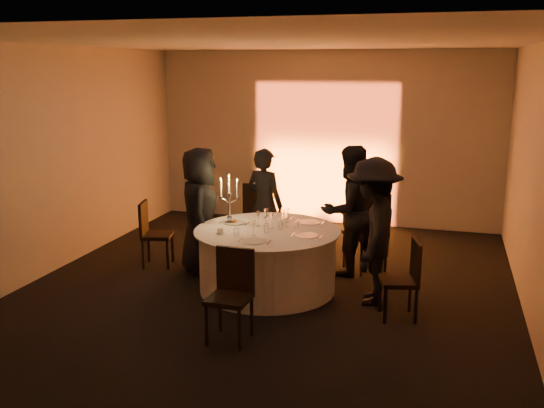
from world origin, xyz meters
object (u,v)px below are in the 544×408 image
(guest_left, at_px, (200,211))
(chair_back_right, at_px, (370,228))
(coffee_cup, at_px, (220,231))
(chair_back_left, at_px, (260,212))
(chair_right, at_px, (406,275))
(guest_back_right, at_px, (349,211))
(guest_right, at_px, (373,231))
(banquet_table, at_px, (267,260))
(chair_left, at_px, (152,230))
(guest_back_left, at_px, (265,204))
(chair_front, at_px, (232,289))
(candelabra, at_px, (229,206))

(guest_left, bearing_deg, chair_back_right, -93.96)
(coffee_cup, bearing_deg, chair_back_left, 93.62)
(chair_right, distance_m, coffee_cup, 2.22)
(chair_back_left, relative_size, chair_right, 1.15)
(guest_back_right, height_order, guest_right, guest_back_right)
(chair_back_left, bearing_deg, chair_back_right, 179.38)
(banquet_table, distance_m, coffee_cup, 0.72)
(chair_back_left, height_order, guest_right, guest_right)
(guest_back_right, xyz_separation_m, coffee_cup, (-1.36, -1.19, -0.07))
(chair_left, bearing_deg, coffee_cup, -134.34)
(guest_back_left, bearing_deg, banquet_table, 127.19)
(banquet_table, xyz_separation_m, chair_left, (-1.80, 0.43, 0.13))
(banquet_table, distance_m, chair_front, 1.43)
(banquet_table, relative_size, guest_right, 1.04)
(chair_back_left, bearing_deg, guest_back_left, 134.31)
(guest_back_left, height_order, candelabra, guest_back_left)
(chair_left, bearing_deg, candelabra, -116.95)
(banquet_table, height_order, chair_front, chair_front)
(chair_back_right, relative_size, guest_left, 0.63)
(guest_right, distance_m, candelabra, 1.85)
(chair_right, xyz_separation_m, chair_front, (-1.66, -1.00, 0.03))
(chair_right, distance_m, guest_left, 2.89)
(chair_back_left, bearing_deg, candelabra, 111.43)
(chair_left, relative_size, chair_right, 1.03)
(chair_right, distance_m, candelabra, 2.38)
(guest_left, xyz_separation_m, guest_back_right, (1.92, 0.49, 0.02))
(chair_front, xyz_separation_m, guest_left, (-1.10, 1.81, 0.32))
(chair_back_right, bearing_deg, guest_back_left, -50.05)
(chair_back_right, distance_m, guest_left, 2.28)
(chair_back_right, xyz_separation_m, guest_left, (-2.17, -0.64, 0.24))
(guest_back_left, bearing_deg, candelabra, 100.35)
(guest_back_left, bearing_deg, guest_right, 162.41)
(chair_back_right, relative_size, guest_back_left, 0.67)
(chair_back_right, distance_m, guest_right, 1.12)
(guest_back_right, xyz_separation_m, candelabra, (-1.41, -0.72, 0.13))
(candelabra, bearing_deg, banquet_table, -15.82)
(banquet_table, xyz_separation_m, coffee_cup, (-0.49, -0.32, 0.42))
(chair_back_left, height_order, chair_front, chair_back_left)
(guest_back_left, bearing_deg, chair_left, 46.96)
(chair_back_left, height_order, guest_back_left, guest_back_left)
(chair_right, height_order, candelabra, candelabra)
(chair_right, relative_size, coffee_cup, 8.05)
(chair_left, distance_m, chair_front, 2.62)
(chair_back_left, height_order, guest_left, guest_left)
(banquet_table, bearing_deg, chair_left, 166.56)
(chair_back_left, xyz_separation_m, chair_front, (0.67, -3.06, -0.05))
(guest_left, distance_m, guest_back_left, 1.03)
(guest_back_right, distance_m, guest_right, 1.01)
(chair_back_right, height_order, candelabra, candelabra)
(chair_back_left, relative_size, guest_right, 0.59)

